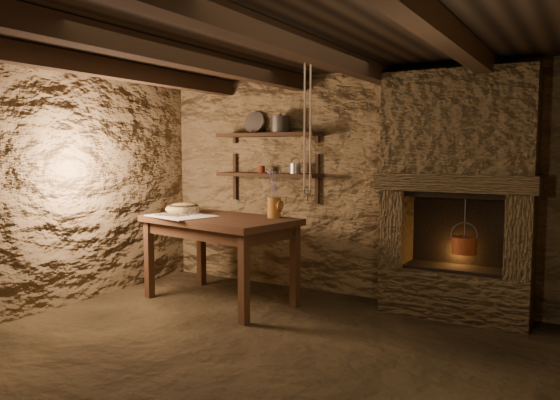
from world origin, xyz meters
The scene contains 23 objects.
floor centered at (0.00, 0.00, 0.00)m, with size 4.50×4.50×0.00m, color black.
back_wall centered at (0.00, 2.00, 1.20)m, with size 4.50×0.04×2.40m, color brown.
left_wall centered at (-2.25, 0.00, 1.20)m, with size 0.04×4.00×2.40m, color brown.
ceiling centered at (0.00, 0.00, 2.40)m, with size 4.50×4.00×0.04m, color black.
beam_far_left centered at (-1.50, 0.00, 2.31)m, with size 0.14×3.95×0.16m, color black.
beam_mid_left centered at (-0.50, 0.00, 2.31)m, with size 0.14×3.95×0.16m, color black.
beam_mid_right centered at (0.50, 0.00, 2.31)m, with size 0.14×3.95×0.16m, color black.
beam_far_right centered at (1.50, 0.00, 2.31)m, with size 0.14×3.95×0.16m, color black.
shelf_lower centered at (-0.85, 1.84, 1.30)m, with size 1.25×0.30×0.04m, color black.
shelf_upper centered at (-0.85, 1.84, 1.75)m, with size 1.25×0.30×0.04m, color black.
hearth centered at (1.25, 1.77, 1.23)m, with size 1.43×0.51×2.30m.
work_table centered at (-0.97, 1.06, 0.48)m, with size 1.70×1.16×0.89m.
linen_cloth centered at (-1.33, 0.91, 0.90)m, with size 0.64×0.51×0.01m, color white.
pewter_cutlery_row centered at (-1.33, 0.89, 0.91)m, with size 0.53×0.21×0.01m, color gray, non-canonical shape.
drinking_glasses centered at (-1.31, 1.03, 0.94)m, with size 0.21×0.06×0.08m, color white, non-canonical shape.
stoneware_jug centered at (-0.44, 1.28, 1.10)m, with size 0.17×0.17×0.48m.
wooden_bowl centered at (-1.52, 1.14, 0.94)m, with size 0.38×0.38×0.13m, color olive.
iron_stockpot centered at (-0.69, 1.84, 1.85)m, with size 0.22×0.22×0.16m, color #32302C.
tin_pan centered at (-1.10, 1.94, 1.90)m, with size 0.26×0.26×0.03m, color #A2A39D.
small_kettle centered at (-0.51, 1.84, 1.38)m, with size 0.17×0.12×0.18m, color #A2A39D, non-canonical shape.
rusty_tin centered at (-0.95, 1.84, 1.36)m, with size 0.08×0.08×0.08m, color #5A1E12.
red_pot centered at (1.34, 1.72, 0.71)m, with size 0.27×0.27×0.54m.
hanging_ropes centered at (0.05, 1.05, 1.80)m, with size 0.08×0.08×1.20m, color tan, non-canonical shape.
Camera 1 is at (2.36, -3.44, 1.57)m, focal length 35.00 mm.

